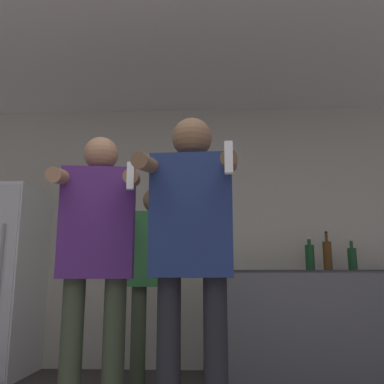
% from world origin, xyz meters
% --- Properties ---
extents(wall_back, '(7.00, 0.06, 2.55)m').
position_xyz_m(wall_back, '(0.00, 3.04, 1.27)').
color(wall_back, beige).
rests_on(wall_back, ground_plane).
extents(ceiling_slab, '(7.00, 3.53, 0.05)m').
position_xyz_m(ceiling_slab, '(0.00, 1.50, 2.57)').
color(ceiling_slab, silver).
rests_on(ceiling_slab, wall_back).
extents(counter, '(1.67, 0.59, 0.90)m').
position_xyz_m(counter, '(1.13, 2.73, 0.45)').
color(counter, slate).
rests_on(counter, ground_plane).
extents(bottle_short_whiskey, '(0.08, 0.08, 0.28)m').
position_xyz_m(bottle_short_whiskey, '(1.44, 2.70, 1.00)').
color(bottle_short_whiskey, '#194723').
rests_on(bottle_short_whiskey, counter).
extents(bottle_red_label, '(0.08, 0.08, 0.35)m').
position_xyz_m(bottle_red_label, '(1.22, 2.70, 1.03)').
color(bottle_red_label, '#563314').
rests_on(bottle_red_label, counter).
extents(bottle_green_wine, '(0.08, 0.08, 0.30)m').
position_xyz_m(bottle_green_wine, '(1.07, 2.70, 1.02)').
color(bottle_green_wine, '#194723').
rests_on(bottle_green_wine, counter).
extents(person_woman_foreground, '(0.49, 0.52, 1.66)m').
position_xyz_m(person_woman_foreground, '(0.10, 0.98, 1.01)').
color(person_woman_foreground, black).
rests_on(person_woman_foreground, ground_plane).
extents(person_man_side, '(0.50, 0.46, 1.64)m').
position_xyz_m(person_man_side, '(-0.44, 1.19, 0.98)').
color(person_man_side, '#38422D').
rests_on(person_man_side, ground_plane).
extents(person_spectator_back, '(0.51, 0.52, 1.54)m').
position_xyz_m(person_spectator_back, '(-0.25, 2.16, 0.93)').
color(person_spectator_back, '#38422D').
rests_on(person_spectator_back, ground_plane).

